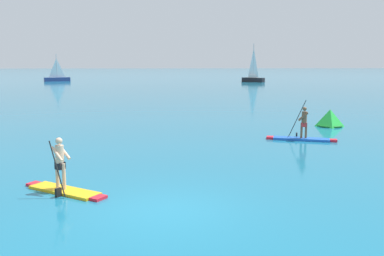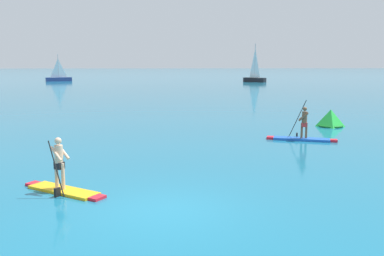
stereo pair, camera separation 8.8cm
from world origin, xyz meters
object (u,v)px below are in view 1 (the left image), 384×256
object	(u,v)px
paddleboarder_far_right	(302,134)
sailboat_right_horizon	(253,77)
paddleboarder_mid_center	(63,180)
race_marker_buoy	(330,119)
sailboat_left_horizon	(57,78)

from	to	relation	value
paddleboarder_far_right	sailboat_right_horizon	distance (m)	60.72
paddleboarder_far_right	sailboat_right_horizon	bearing A→B (deg)	-80.60
paddleboarder_far_right	paddleboarder_mid_center	bearing A→B (deg)	57.55
race_marker_buoy	sailboat_right_horizon	xyz separation A→B (m)	(6.10, 55.56, 0.55)
race_marker_buoy	paddleboarder_mid_center	bearing A→B (deg)	-136.01
paddleboarder_mid_center	sailboat_left_horizon	xyz separation A→B (m)	(-18.80, 73.00, 0.33)
paddleboarder_mid_center	sailboat_right_horizon	xyz separation A→B (m)	(19.18, 68.18, 0.63)
race_marker_buoy	sailboat_right_horizon	distance (m)	55.89
sailboat_left_horizon	sailboat_right_horizon	bearing A→B (deg)	-30.64
sailboat_right_horizon	paddleboarder_far_right	bearing A→B (deg)	-58.62
paddleboarder_mid_center	sailboat_left_horizon	size ratio (longest dim) A/B	0.53
sailboat_right_horizon	race_marker_buoy	bearing A→B (deg)	-56.14
paddleboarder_mid_center	sailboat_right_horizon	size ratio (longest dim) A/B	0.39
paddleboarder_far_right	race_marker_buoy	xyz separation A→B (m)	(3.13, 4.45, 0.15)
race_marker_buoy	sailboat_left_horizon	size ratio (longest dim) A/B	0.29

